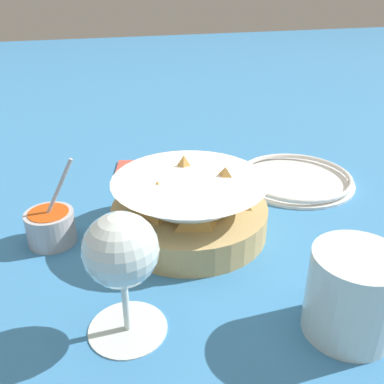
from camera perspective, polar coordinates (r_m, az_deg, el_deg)
name	(u,v)px	position (r m, az deg, el deg)	size (l,w,h in m)	color
ground_plane	(188,227)	(0.60, -0.57, -4.71)	(4.00, 4.00, 0.00)	teal
food_basket	(192,207)	(0.58, 0.04, -2.08)	(0.21, 0.21, 0.09)	tan
sauce_cup	(51,225)	(0.59, -18.33, -4.26)	(0.07, 0.06, 0.12)	#B7B7BC
wine_glass	(121,255)	(0.40, -9.42, -8.34)	(0.08, 0.08, 0.13)	silver
beer_mug	(353,296)	(0.45, 20.70, -12.86)	(0.12, 0.09, 0.09)	silver
side_plate	(295,178)	(0.75, 13.56, 1.83)	(0.20, 0.20, 0.01)	white
napkin	(145,167)	(0.79, -6.23, 3.39)	(0.12, 0.09, 0.01)	#DB4C3D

